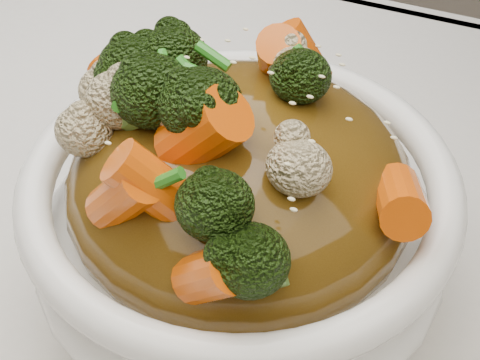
% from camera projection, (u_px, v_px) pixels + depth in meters
% --- Properties ---
extents(tablecloth, '(1.20, 0.80, 0.04)m').
position_uv_depth(tablecloth, '(152.00, 297.00, 0.43)').
color(tablecloth, white).
rests_on(tablecloth, dining_table).
extents(bowl, '(0.27, 0.27, 0.09)m').
position_uv_depth(bowl, '(240.00, 225.00, 0.39)').
color(bowl, white).
rests_on(bowl, tablecloth).
extents(sauce_base, '(0.22, 0.22, 0.10)m').
position_uv_depth(sauce_base, '(240.00, 184.00, 0.37)').
color(sauce_base, '#4E340D').
rests_on(sauce_base, bowl).
extents(carrots, '(0.22, 0.22, 0.06)m').
position_uv_depth(carrots, '(240.00, 81.00, 0.32)').
color(carrots, '#E95707').
rests_on(carrots, sauce_base).
extents(broccoli, '(0.22, 0.22, 0.05)m').
position_uv_depth(broccoli, '(240.00, 82.00, 0.32)').
color(broccoli, black).
rests_on(broccoli, sauce_base).
extents(cauliflower, '(0.22, 0.22, 0.04)m').
position_uv_depth(cauliflower, '(240.00, 86.00, 0.32)').
color(cauliflower, beige).
rests_on(cauliflower, sauce_base).
extents(scallions, '(0.16, 0.16, 0.02)m').
position_uv_depth(scallions, '(240.00, 79.00, 0.32)').
color(scallions, '#287C1C').
rests_on(scallions, sauce_base).
extents(sesame_seeds, '(0.19, 0.19, 0.01)m').
position_uv_depth(sesame_seeds, '(240.00, 79.00, 0.32)').
color(sesame_seeds, '#F5E7AE').
rests_on(sesame_seeds, sauce_base).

